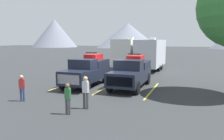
{
  "coord_description": "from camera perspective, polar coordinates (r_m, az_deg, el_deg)",
  "views": [
    {
      "loc": [
        6.15,
        -14.78,
        3.58
      ],
      "look_at": [
        0.0,
        1.58,
        1.2
      ],
      "focal_mm": 34.85,
      "sensor_mm": 36.0,
      "label": 1
    }
  ],
  "objects": [
    {
      "name": "person_a",
      "position": [
        11.47,
        -6.94,
        -5.29
      ],
      "size": [
        0.38,
        0.24,
        1.74
      ],
      "color": "#3F3F42",
      "rests_on": "ground"
    },
    {
      "name": "person_b",
      "position": [
        10.78,
        -11.54,
        -6.88
      ],
      "size": [
        0.34,
        0.21,
        1.53
      ],
      "color": "#3F3F42",
      "rests_on": "ground"
    },
    {
      "name": "pickup_truck_b",
      "position": [
        16.71,
        5.11,
        -0.51
      ],
      "size": [
        2.22,
        5.52,
        2.55
      ],
      "color": "black",
      "rests_on": "ground"
    },
    {
      "name": "camper_trailer_a",
      "position": [
        27.33,
        4.33,
        4.64
      ],
      "size": [
        2.57,
        7.36,
        4.01
      ],
      "color": "silver",
      "rests_on": "ground"
    },
    {
      "name": "lot_stripe_c",
      "position": [
        16.0,
        10.45,
        -5.29
      ],
      "size": [
        0.12,
        5.5,
        0.01
      ],
      "primitive_type": "cube",
      "color": "gold",
      "rests_on": "ground"
    },
    {
      "name": "camper_trailer_b",
      "position": [
        26.74,
        10.16,
        4.42
      ],
      "size": [
        2.72,
        7.94,
        3.96
      ],
      "color": "silver",
      "rests_on": "ground"
    },
    {
      "name": "mountain_ridge",
      "position": [
        105.45,
        26.59,
        9.16
      ],
      "size": [
        151.1,
        44.63,
        16.27
      ],
      "color": "slate",
      "rests_on": "ground"
    },
    {
      "name": "ground_plane",
      "position": [
        16.4,
        -1.95,
        -4.85
      ],
      "size": [
        240.0,
        240.0,
        0.0
      ],
      "primitive_type": "plane",
      "color": "#2D3033"
    },
    {
      "name": "pickup_truck_a",
      "position": [
        17.36,
        -6.49,
        -0.14
      ],
      "size": [
        2.12,
        5.28,
        2.62
      ],
      "color": "black",
      "rests_on": "ground"
    },
    {
      "name": "lot_stripe_a",
      "position": [
        18.47,
        -11.24,
        -3.56
      ],
      "size": [
        0.12,
        5.5,
        0.01
      ],
      "primitive_type": "cube",
      "color": "gold",
      "rests_on": "ground"
    },
    {
      "name": "lot_stripe_b",
      "position": [
        16.93,
        -1.19,
        -4.44
      ],
      "size": [
        0.12,
        5.5,
        0.01
      ],
      "primitive_type": "cube",
      "color": "gold",
      "rests_on": "ground"
    },
    {
      "name": "person_c",
      "position": [
        13.87,
        -22.57,
        -3.97
      ],
      "size": [
        0.32,
        0.27,
        1.57
      ],
      "color": "navy",
      "rests_on": "ground"
    }
  ]
}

